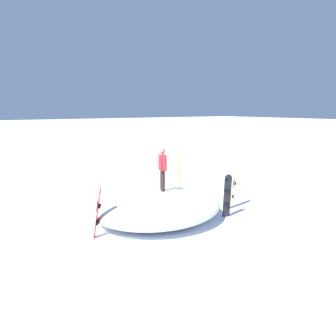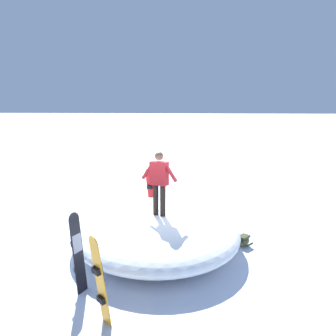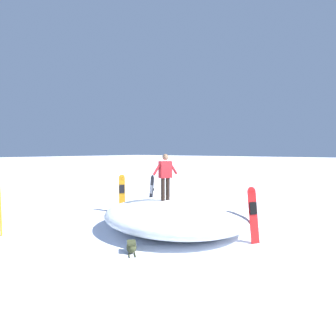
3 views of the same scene
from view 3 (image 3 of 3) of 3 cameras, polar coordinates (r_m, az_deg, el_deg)
ground at (r=9.20m, az=-0.71°, el=-13.71°), size 240.00×240.00×0.00m
snow_mound at (r=9.12m, az=1.81°, el=-10.51°), size 5.72×6.23×1.03m
snowboarder_standing at (r=8.95m, az=-0.60°, el=-1.34°), size 0.96×0.44×1.64m
snowboard_primary_upright at (r=11.71m, az=-10.30°, el=-5.52°), size 0.37×0.37×1.71m
snowboard_secondary_upright at (r=11.47m, az=-3.74°, el=-5.67°), size 0.27×0.34×1.70m
snowboard_tertiary_upright at (r=8.23m, az=18.55°, el=-9.73°), size 0.40×0.40×1.69m
backpack_near at (r=7.34m, az=-8.21°, el=-17.08°), size 0.54×0.58×0.31m
trail_marker_pole at (r=9.98m, az=-33.49°, el=-7.78°), size 0.10×0.10×1.66m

